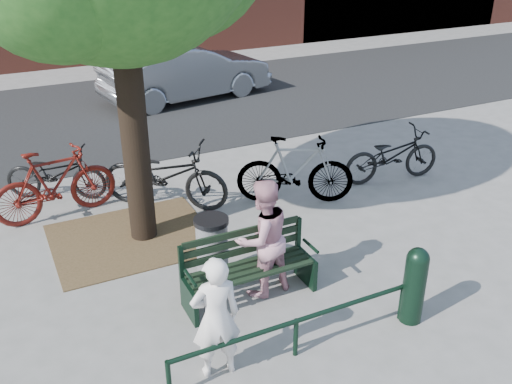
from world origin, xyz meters
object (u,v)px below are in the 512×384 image
bicycle_c (165,175)px  bollard (415,283)px  person_left (216,317)px  person_right (263,238)px  litter_bin (212,250)px  parked_car (186,72)px  park_bench (247,264)px

bicycle_c → bollard: bearing=-119.8°
person_left → person_right: 1.59m
litter_bin → bicycle_c: 2.43m
bollard → person_left: bearing=174.9°
parked_car → bicycle_c: bearing=147.7°
person_right → parked_car: (2.14, 8.85, -0.06)m
person_right → parked_car: bearing=-111.8°
person_left → litter_bin: size_ratio=1.53×
person_left → bicycle_c: 4.15m
person_right → bollard: person_right is taller
parked_car → person_left: bearing=152.7°
bollard → litter_bin: size_ratio=1.07×
litter_bin → parked_car: bearing=72.4°
person_right → person_left: bearing=37.1°
bollard → bicycle_c: bearing=112.2°
person_left → bicycle_c: person_left is taller
bollard → parked_car: 10.23m
person_left → parked_car: bearing=-100.7°
bicycle_c → parked_car: 6.42m
park_bench → litter_bin: 0.59m
park_bench → person_right: bearing=0.1°
bollard → litter_bin: (-1.88, 1.87, -0.06)m
person_right → litter_bin: bearing=-54.4°
bollard → bicycle_c: bicycle_c is taller
person_right → parked_car: size_ratio=0.35×
park_bench → person_right: person_right is taller
park_bench → person_right: size_ratio=1.07×
park_bench → bicycle_c: (-0.15, 2.95, 0.10)m
park_bench → parked_car: (2.36, 8.85, 0.28)m
litter_bin → park_bench: bearing=-61.9°
person_right → bollard: (1.38, -1.35, -0.26)m
bollard → litter_bin: bearing=135.1°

